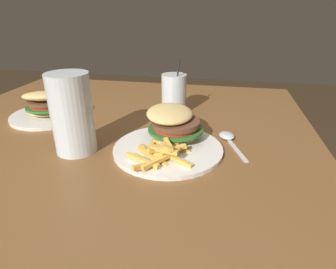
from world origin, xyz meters
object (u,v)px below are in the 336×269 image
object	(u,v)px
beer_glass	(72,115)
meal_plate_near	(171,134)
meal_plate_far	(48,107)
juice_glass	(174,96)
spoon	(228,137)

from	to	relation	value
beer_glass	meal_plate_near	bearing A→B (deg)	-72.79
beer_glass	meal_plate_far	distance (m)	0.28
juice_glass	meal_plate_far	xyz separation A→B (m)	(-0.11, 0.38, -0.03)
juice_glass	spoon	size ratio (longest dim) A/B	1.14
juice_glass	meal_plate_far	world-z (taller)	juice_glass
spoon	meal_plate_far	world-z (taller)	meal_plate_far
meal_plate_near	meal_plate_far	distance (m)	0.43
beer_glass	spoon	bearing A→B (deg)	-69.66
juice_glass	spoon	bearing A→B (deg)	-134.31
beer_glass	spoon	size ratio (longest dim) A/B	1.20
spoon	meal_plate_far	distance (m)	0.55
juice_glass	beer_glass	bearing A→B (deg)	148.72
meal_plate_near	spoon	distance (m)	0.16
meal_plate_far	spoon	bearing A→B (deg)	-95.82
beer_glass	meal_plate_far	xyz separation A→B (m)	(0.19, 0.19, -0.06)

